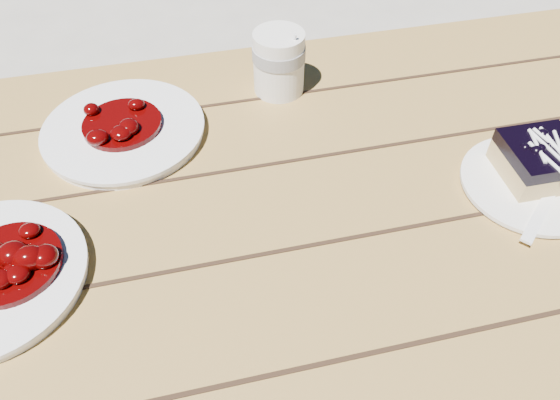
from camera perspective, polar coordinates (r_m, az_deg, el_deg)
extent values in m
cube|color=olive|center=(0.77, -16.91, -4.50)|extent=(2.00, 0.80, 0.05)
cube|color=olive|center=(1.47, 22.47, 2.34)|extent=(0.07, 0.07, 0.70)
cube|color=olive|center=(1.44, -15.08, 8.44)|extent=(1.80, 0.25, 0.04)
cube|color=olive|center=(1.73, 13.79, 6.25)|extent=(0.06, 0.06, 0.42)
cylinder|color=white|center=(0.85, 24.73, 1.48)|extent=(0.19, 0.19, 0.01)
cube|color=tan|center=(0.85, 25.24, 3.30)|extent=(0.10, 0.10, 0.03)
cube|color=black|center=(0.83, 25.80, 4.59)|extent=(0.10, 0.10, 0.02)
cylinder|color=white|center=(0.92, -0.12, 14.16)|extent=(0.08, 0.08, 0.10)
cylinder|color=white|center=(0.89, -15.98, 6.96)|extent=(0.24, 0.24, 0.02)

